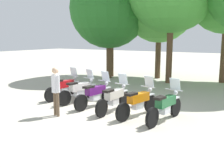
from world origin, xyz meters
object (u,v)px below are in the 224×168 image
Objects in this scene: motorcycle_4 at (138,102)px; motorcycle_5 at (165,106)px; tree_0 at (109,9)px; tree_2 at (159,7)px; motorcycle_3 at (114,98)px; tree_1 at (111,7)px; person_0 at (56,88)px; motorcycle_2 at (95,94)px; motorcycle_0 at (64,87)px; motorcycle_1 at (80,90)px.

motorcycle_5 is (1.00, -0.03, 0.00)m from motorcycle_4.
tree_2 is at bearing 28.56° from tree_0.
tree_0 is at bearing 50.21° from motorcycle_4.
motorcycle_3 is 0.31× the size of tree_1.
person_0 reaches higher than motorcycle_3.
motorcycle_2 is at bearing 93.94° from motorcycle_4.
motorcycle_5 is (3.00, -0.28, 0.00)m from motorcycle_2.
motorcycle_5 is at bearing -47.99° from tree_1.
tree_2 reaches higher than motorcycle_3.
tree_2 reaches higher than motorcycle_4.
motorcycle_4 is at bearing -96.24° from motorcycle_0.
motorcycle_5 is at bearing -89.02° from motorcycle_2.
tree_0 is (-4.63, 6.91, 4.04)m from motorcycle_3.
person_0 is (-0.45, -1.71, 0.49)m from motorcycle_2.
motorcycle_0 and motorcycle_5 have the same top height.
tree_0 reaches higher than motorcycle_5.
motorcycle_4 is at bearing -91.88° from motorcycle_3.
tree_1 reaches higher than motorcycle_1.
person_0 reaches higher than motorcycle_4.
motorcycle_1 is 9.04m from tree_2.
tree_0 is at bearing 34.80° from motorcycle_3.
motorcycle_3 is 1.01m from motorcycle_4.
tree_1 reaches higher than motorcycle_2.
motorcycle_5 is (2.00, -0.08, 0.00)m from motorcycle_3.
tree_0 is at bearing -151.44° from tree_2.
motorcycle_3 and motorcycle_4 have the same top height.
motorcycle_1 is at bearing 78.34° from motorcycle_3.
motorcycle_5 is at bearing -87.81° from motorcycle_1.
tree_0 reaches higher than motorcycle_3.
tree_2 is (0.24, 8.03, 4.13)m from motorcycle_1.
motorcycle_0 is 8.35m from tree_1.
motorcycle_0 is 8.96m from tree_2.
person_0 is 0.24× the size of tree_1.
tree_2 is (-0.75, 8.27, 4.13)m from motorcycle_2.
tree_2 reaches higher than motorcycle_1.
motorcycle_0 is 1.02m from motorcycle_1.
person_0 is 0.24× the size of tree_0.
person_0 is at bearing 131.98° from motorcycle_4.
motorcycle_2 is (1.00, -0.24, 0.00)m from motorcycle_1.
tree_2 is (-1.75, 8.48, 4.13)m from motorcycle_3.
motorcycle_5 is at bearing -66.34° from tree_2.
tree_1 is (-1.89, 6.95, 4.23)m from motorcycle_0.
motorcycle_0 is at bearing 79.22° from motorcycle_3.
person_0 is 10.40m from tree_1.
motorcycle_1 is at bearing -91.73° from tree_2.
motorcycle_2 is at bearing -93.94° from motorcycle_1.
motorcycle_3 is at bearing 98.35° from motorcycle_4.
motorcycle_1 is 2.09m from person_0.
motorcycle_0 is 1.01× the size of motorcycle_4.
tree_2 reaches higher than person_0.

